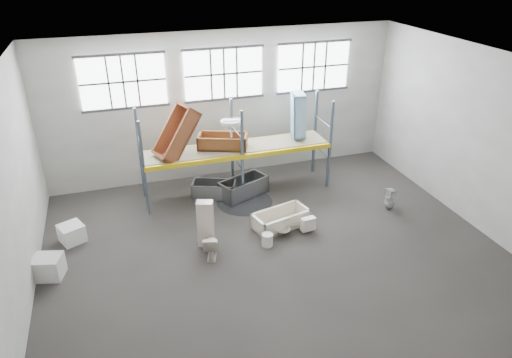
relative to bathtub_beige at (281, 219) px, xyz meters
name	(u,v)px	position (x,y,z in m)	size (l,w,h in m)	color
floor	(273,250)	(-0.60, -1.00, -0.29)	(12.00, 10.00, 0.10)	#403B37
ceiling	(277,62)	(-0.60, -1.00, 4.81)	(12.00, 10.00, 0.10)	silver
wall_back	(224,105)	(-0.60, 4.05, 2.26)	(12.00, 0.10, 5.00)	#9C9991
wall_front	(385,297)	(-0.60, -6.05, 2.26)	(12.00, 0.10, 5.00)	#B3B0A6
wall_left	(6,203)	(-6.65, -1.00, 2.26)	(0.10, 10.00, 5.00)	#B1AEA5
wall_right	(475,138)	(5.45, -1.00, 2.26)	(0.10, 10.00, 5.00)	#A3A097
window_left	(123,82)	(-3.80, 3.94, 3.36)	(2.60, 0.04, 1.60)	white
window_mid	(224,74)	(-0.60, 3.94, 3.36)	(2.60, 0.04, 1.60)	white
window_right	(314,67)	(2.60, 3.94, 3.36)	(2.60, 0.04, 1.60)	white
rack_upright_la	(144,170)	(-3.60, 1.90, 1.26)	(0.08, 0.08, 3.00)	slate
rack_upright_lb	(140,154)	(-3.60, 3.10, 1.26)	(0.08, 0.08, 3.00)	slate
rack_upright_ma	(242,157)	(-0.60, 1.90, 1.26)	(0.08, 0.08, 3.00)	slate
rack_upright_mb	(232,143)	(-0.60, 3.10, 1.26)	(0.08, 0.08, 3.00)	slate
rack_upright_ra	(330,145)	(2.40, 1.90, 1.26)	(0.08, 0.08, 3.00)	slate
rack_upright_rb	(315,133)	(2.40, 3.10, 1.26)	(0.08, 0.08, 3.00)	slate
rack_beam_front	(242,157)	(-0.60, 1.90, 1.26)	(6.00, 0.10, 0.14)	yellow
rack_beam_back	(232,143)	(-0.60, 3.10, 1.26)	(6.00, 0.10, 0.14)	yellow
shelf_deck	(237,147)	(-0.60, 2.50, 1.34)	(5.90, 1.10, 0.03)	gray
wet_patch	(245,202)	(-0.60, 1.70, -0.24)	(1.80, 1.80, 0.00)	black
bathtub_beige	(281,219)	(0.00, 0.00, 0.00)	(1.63, 0.77, 0.48)	silver
cistern_spare	(308,224)	(0.62, -0.55, 0.04)	(0.41, 0.20, 0.39)	silver
sink_in_tub	(283,231)	(-0.12, -0.48, -0.08)	(0.45, 0.45, 0.16)	beige
toilet_beige	(211,246)	(-2.26, -0.82, 0.10)	(0.38, 0.67, 0.68)	beige
cistern_tall	(206,224)	(-2.26, -0.25, 0.43)	(0.43, 0.28, 1.35)	beige
toilet_white	(390,198)	(3.58, -0.09, 0.12)	(0.32, 0.33, 0.72)	silver
steel_tub_left	(214,189)	(-1.44, 2.35, 0.02)	(1.39, 0.65, 0.51)	#A6A9AD
steel_tub_right	(243,187)	(-0.51, 2.14, 0.05)	(1.58, 0.74, 0.58)	#9FA2A7
rust_tub_flat	(223,141)	(-1.05, 2.55, 1.58)	(1.54, 0.72, 0.43)	brown
rust_tub_tilted	(176,133)	(-2.49, 2.46, 2.06)	(1.76, 0.82, 0.49)	brown
sink_on_shelf	(231,136)	(-0.84, 2.23, 1.86)	(0.63, 0.49, 0.56)	white
blue_tub_upright	(298,115)	(1.53, 2.60, 2.16)	(1.45, 0.68, 0.41)	#8EB9DD
bucket	(267,240)	(-0.69, -0.81, -0.06)	(0.31, 0.31, 0.36)	silver
carton_near	(48,267)	(-6.27, -0.41, 0.05)	(0.67, 0.58, 0.58)	silver
carton_far	(72,233)	(-5.77, 1.06, 0.01)	(0.61, 0.61, 0.50)	white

